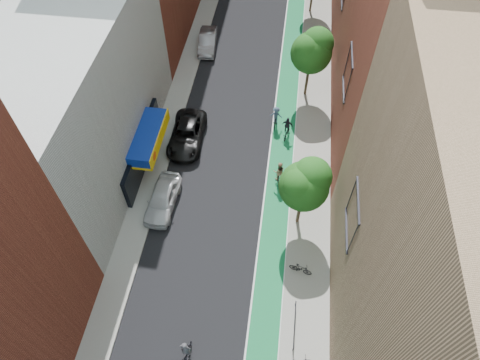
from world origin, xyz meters
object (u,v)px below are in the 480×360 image
at_px(parked_car_white, 163,199).
at_px(cyclist_lead, 186,353).
at_px(parked_car_black, 187,134).
at_px(cyclist_lane_near, 279,174).
at_px(cyclist_lane_far, 276,118).
at_px(cyclist_lane_mid, 287,129).
at_px(parked_car_silver, 208,41).

xyz_separation_m(parked_car_white, cyclist_lead, (4.01, -10.51, -0.07)).
distance_m(parked_car_white, parked_car_black, 6.67).
bearing_deg(parked_car_black, cyclist_lane_near, -23.99).
relative_size(cyclist_lead, cyclist_lane_far, 1.10).
height_order(parked_car_black, cyclist_lane_far, cyclist_lane_far).
relative_size(cyclist_lane_near, cyclist_lane_far, 1.10).
xyz_separation_m(cyclist_lane_near, cyclist_lane_mid, (0.33, 5.04, -0.22)).
height_order(parked_car_black, parked_car_silver, parked_car_black).
relative_size(parked_car_black, cyclist_lane_far, 2.90).
bearing_deg(parked_car_silver, cyclist_lane_mid, -56.90).
distance_m(parked_car_white, parked_car_silver, 19.72).
bearing_deg(cyclist_lane_far, parked_car_white, 56.36).
relative_size(parked_car_black, parked_car_silver, 1.21).
height_order(parked_car_white, cyclist_lane_mid, cyclist_lane_mid).
xyz_separation_m(parked_car_white, parked_car_silver, (-0.16, 19.72, -0.04)).
relative_size(parked_car_silver, cyclist_lane_near, 2.17).
xyz_separation_m(cyclist_lane_near, cyclist_lane_far, (-0.72, 6.20, -0.09)).
bearing_deg(parked_car_black, cyclist_lane_mid, 10.54).
distance_m(parked_car_white, cyclist_lead, 11.25).
bearing_deg(cyclist_lane_near, cyclist_lane_far, -94.54).
bearing_deg(cyclist_lane_near, parked_car_black, -33.91).
distance_m(cyclist_lead, cyclist_lane_mid, 19.46).
distance_m(parked_car_white, cyclist_lane_near, 8.99).
distance_m(parked_car_black, cyclist_lane_mid, 8.42).
bearing_deg(parked_car_silver, parked_car_black, -92.23).
xyz_separation_m(cyclist_lead, cyclist_lane_mid, (4.67, 18.89, 0.01)).
bearing_deg(parked_car_silver, cyclist_lead, -86.98).
bearing_deg(cyclist_lane_mid, cyclist_lead, 88.16).
xyz_separation_m(parked_car_black, cyclist_lane_near, (7.92, -3.33, 0.17)).
bearing_deg(cyclist_lane_mid, parked_car_silver, -40.02).
xyz_separation_m(parked_car_white, parked_car_black, (0.43, 6.66, -0.02)).
bearing_deg(cyclist_lane_far, parked_car_black, 26.79).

